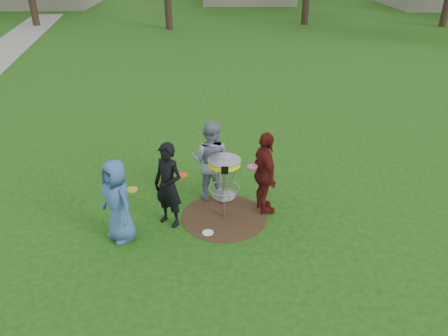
{
  "coord_description": "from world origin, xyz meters",
  "views": [
    {
      "loc": [
        -0.19,
        -7.59,
        5.16
      ],
      "look_at": [
        0.0,
        0.3,
        1.0
      ],
      "focal_mm": 35.0,
      "sensor_mm": 36.0,
      "label": 1
    }
  ],
  "objects_px": {
    "player_black": "(168,185)",
    "disc_golf_basket": "(224,174)",
    "player_blue": "(118,201)",
    "player_maroon": "(265,174)",
    "player_grey": "(211,161)"
  },
  "relations": [
    {
      "from": "player_black",
      "to": "player_grey",
      "type": "height_order",
      "value": "player_grey"
    },
    {
      "from": "player_grey",
      "to": "disc_golf_basket",
      "type": "xyz_separation_m",
      "value": [
        0.28,
        -0.81,
        0.1
      ]
    },
    {
      "from": "player_black",
      "to": "disc_golf_basket",
      "type": "distance_m",
      "value": 1.13
    },
    {
      "from": "player_blue",
      "to": "player_black",
      "type": "distance_m",
      "value": 1.02
    },
    {
      "from": "player_blue",
      "to": "player_grey",
      "type": "relative_size",
      "value": 0.91
    },
    {
      "from": "player_black",
      "to": "player_maroon",
      "type": "bearing_deg",
      "value": 46.11
    },
    {
      "from": "player_blue",
      "to": "player_black",
      "type": "height_order",
      "value": "player_black"
    },
    {
      "from": "player_blue",
      "to": "disc_golf_basket",
      "type": "distance_m",
      "value": 2.12
    },
    {
      "from": "player_black",
      "to": "disc_golf_basket",
      "type": "relative_size",
      "value": 1.28
    },
    {
      "from": "player_black",
      "to": "disc_golf_basket",
      "type": "xyz_separation_m",
      "value": [
        1.1,
        0.18,
        0.13
      ]
    },
    {
      "from": "player_blue",
      "to": "player_black",
      "type": "relative_size",
      "value": 0.94
    },
    {
      "from": "player_blue",
      "to": "player_black",
      "type": "bearing_deg",
      "value": 74.95
    },
    {
      "from": "player_blue",
      "to": "player_maroon",
      "type": "relative_size",
      "value": 0.93
    },
    {
      "from": "player_maroon",
      "to": "player_blue",
      "type": "bearing_deg",
      "value": 94.19
    },
    {
      "from": "player_blue",
      "to": "player_grey",
      "type": "distance_m",
      "value": 2.26
    }
  ]
}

